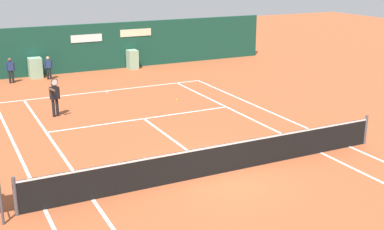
{
  "coord_description": "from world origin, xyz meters",
  "views": [
    {
      "loc": [
        -7.2,
        -12.49,
        6.25
      ],
      "look_at": [
        0.86,
        3.61,
        0.8
      ],
      "focal_mm": 47.17,
      "sensor_mm": 36.0,
      "label": 1
    }
  ],
  "objects_px": {
    "ball_kid_right_post": "(48,66)",
    "tennis_ball_mid_court": "(177,99)",
    "player_on_baseline": "(55,96)",
    "ball_kid_centre_post": "(10,69)"
  },
  "relations": [
    {
      "from": "ball_kid_right_post",
      "to": "tennis_ball_mid_court",
      "type": "bearing_deg",
      "value": 127.91
    },
    {
      "from": "player_on_baseline",
      "to": "tennis_ball_mid_court",
      "type": "bearing_deg",
      "value": 165.5
    },
    {
      "from": "player_on_baseline",
      "to": "ball_kid_centre_post",
      "type": "xyz_separation_m",
      "value": [
        -0.8,
        7.35,
        -0.13
      ]
    },
    {
      "from": "ball_kid_right_post",
      "to": "ball_kid_centre_post",
      "type": "height_order",
      "value": "ball_kid_centre_post"
    },
    {
      "from": "player_on_baseline",
      "to": "ball_kid_centre_post",
      "type": "distance_m",
      "value": 7.4
    },
    {
      "from": "ball_kid_right_post",
      "to": "ball_kid_centre_post",
      "type": "xyz_separation_m",
      "value": [
        -2.01,
        -0.0,
        0.05
      ]
    },
    {
      "from": "ball_kid_right_post",
      "to": "tennis_ball_mid_court",
      "type": "height_order",
      "value": "ball_kid_right_post"
    },
    {
      "from": "ball_kid_right_post",
      "to": "ball_kid_centre_post",
      "type": "distance_m",
      "value": 2.01
    },
    {
      "from": "player_on_baseline",
      "to": "ball_kid_centre_post",
      "type": "bearing_deg",
      "value": -99.64
    },
    {
      "from": "player_on_baseline",
      "to": "ball_kid_right_post",
      "type": "height_order",
      "value": "player_on_baseline"
    }
  ]
}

